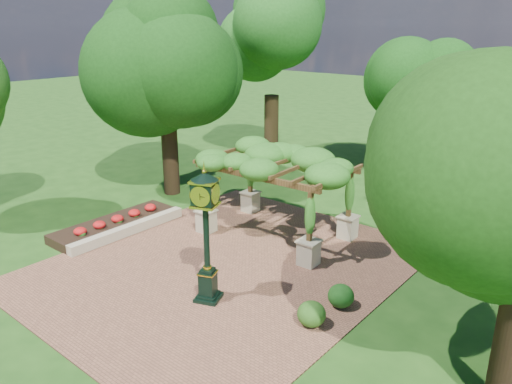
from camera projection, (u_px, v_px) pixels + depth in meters
The scene contains 13 objects.
ground at pixel (205, 277), 15.78m from camera, with size 120.00×120.00×0.00m, color #1E4714.
brick_plaza at pixel (227, 265), 16.50m from camera, with size 10.00×12.00×0.04m, color brown.
border_wall at pixel (129, 230), 18.87m from camera, with size 0.35×5.00×0.40m, color #C6B793.
flower_bed at pixel (115, 225), 19.42m from camera, with size 1.50×5.00×0.36m, color red.
pedestal_clock at pixel (206, 226), 13.71m from camera, with size 1.00×1.00×3.91m.
pergola at pixel (277, 166), 18.01m from camera, with size 5.44×3.56×3.34m.
sundial at pixel (376, 196), 22.05m from camera, with size 0.63×0.63×0.87m.
shrub_front at pixel (311, 314), 13.09m from camera, with size 0.76×0.76×0.69m, color #275117.
shrub_mid at pixel (341, 296), 13.98m from camera, with size 0.74×0.74×0.67m, color #184814.
shrub_back at pixel (421, 245), 17.13m from camera, with size 0.82×0.82×0.74m, color #2C601B.
tree_west_near at pixel (165, 60), 21.66m from camera, with size 5.16×5.16×8.86m.
tree_west_far at pixel (272, 40), 26.76m from camera, with size 4.41×4.41×9.86m.
tree_north at pixel (424, 88), 24.64m from camera, with size 3.99×3.99×6.64m.
Camera 1 is at (10.25, -9.77, 7.63)m, focal length 35.00 mm.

